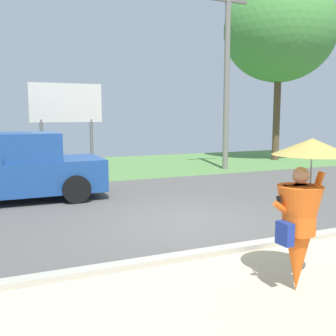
{
  "coord_description": "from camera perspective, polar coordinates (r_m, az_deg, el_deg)",
  "views": [
    {
      "loc": [
        -3.94,
        -7.68,
        2.38
      ],
      "look_at": [
        -0.15,
        1.0,
        1.1
      ],
      "focal_mm": 42.47,
      "sensor_mm": 36.0,
      "label": 1
    }
  ],
  "objects": [
    {
      "name": "pickup_truck",
      "position": [
        11.75,
        -22.03,
        -0.26
      ],
      "size": [
        5.2,
        2.28,
        1.88
      ],
      "rotation": [
        0.0,
        0.0,
        -0.09
      ],
      "color": "#1E478C",
      "rests_on": "ground_plane"
    },
    {
      "name": "tree_right_mid",
      "position": [
        22.12,
        15.73,
        18.39
      ],
      "size": [
        5.67,
        5.67,
        9.19
      ],
      "color": "brown",
      "rests_on": "ground_plane"
    },
    {
      "name": "utility_pole",
      "position": [
        17.6,
        8.43,
        12.99
      ],
      "size": [
        1.8,
        0.24,
        7.7
      ],
      "color": "gray",
      "rests_on": "ground_plane"
    },
    {
      "name": "ground_plane",
      "position": [
        11.59,
        -3.2,
        -4.42
      ],
      "size": [
        40.0,
        22.0,
        0.2
      ],
      "color": "#565451"
    },
    {
      "name": "roadside_billboard",
      "position": [
        15.08,
        -14.39,
        8.09
      ],
      "size": [
        2.6,
        0.12,
        3.5
      ],
      "color": "slate",
      "rests_on": "ground_plane"
    },
    {
      "name": "monk_pedestrian",
      "position": [
        5.59,
        18.65,
        -5.77
      ],
      "size": [
        1.09,
        1.04,
        2.13
      ],
      "rotation": [
        0.0,
        0.0,
        -0.19
      ],
      "color": "#E55B19",
      "rests_on": "ground_plane"
    }
  ]
}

